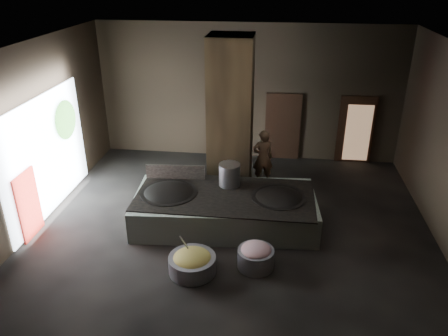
# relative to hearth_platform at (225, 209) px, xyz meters

# --- Properties ---
(floor) EXTENTS (10.00, 9.00, 0.10)m
(floor) POSITION_rel_hearth_platform_xyz_m (0.22, -0.04, -0.45)
(floor) COLOR black
(floor) RESTS_ON ground
(ceiling) EXTENTS (10.00, 9.00, 0.10)m
(ceiling) POSITION_rel_hearth_platform_xyz_m (0.22, -0.04, 4.15)
(ceiling) COLOR black
(ceiling) RESTS_ON back_wall
(back_wall) EXTENTS (10.00, 0.10, 4.50)m
(back_wall) POSITION_rel_hearth_platform_xyz_m (0.22, 4.51, 1.85)
(back_wall) COLOR black
(back_wall) RESTS_ON ground
(front_wall) EXTENTS (10.00, 0.10, 4.50)m
(front_wall) POSITION_rel_hearth_platform_xyz_m (0.22, -4.59, 1.85)
(front_wall) COLOR black
(front_wall) RESTS_ON ground
(left_wall) EXTENTS (0.10, 9.00, 4.50)m
(left_wall) POSITION_rel_hearth_platform_xyz_m (-4.83, -0.04, 1.85)
(left_wall) COLOR black
(left_wall) RESTS_ON ground
(pillar) EXTENTS (1.20, 1.20, 4.50)m
(pillar) POSITION_rel_hearth_platform_xyz_m (-0.08, 1.86, 1.85)
(pillar) COLOR black
(pillar) RESTS_ON ground
(hearth_platform) EXTENTS (4.73, 2.51, 0.80)m
(hearth_platform) POSITION_rel_hearth_platform_xyz_m (0.00, 0.00, 0.00)
(hearth_platform) COLOR beige
(hearth_platform) RESTS_ON ground
(platform_cap) EXTENTS (4.49, 2.16, 0.03)m
(platform_cap) POSITION_rel_hearth_platform_xyz_m (0.00, 0.00, 0.42)
(platform_cap) COLOR black
(platform_cap) RESTS_ON hearth_platform
(wok_left) EXTENTS (1.45, 1.45, 0.40)m
(wok_left) POSITION_rel_hearth_platform_xyz_m (-1.45, -0.05, 0.35)
(wok_left) COLOR black
(wok_left) RESTS_ON hearth_platform
(wok_left_rim) EXTENTS (1.48, 1.48, 0.05)m
(wok_left_rim) POSITION_rel_hearth_platform_xyz_m (-1.45, -0.05, 0.42)
(wok_left_rim) COLOR black
(wok_left_rim) RESTS_ON hearth_platform
(wok_right) EXTENTS (1.35, 1.35, 0.38)m
(wok_right) POSITION_rel_hearth_platform_xyz_m (1.35, 0.05, 0.35)
(wok_right) COLOR black
(wok_right) RESTS_ON hearth_platform
(wok_right_rim) EXTENTS (1.38, 1.38, 0.05)m
(wok_right_rim) POSITION_rel_hearth_platform_xyz_m (1.35, 0.05, 0.42)
(wok_right_rim) COLOR black
(wok_right_rim) RESTS_ON hearth_platform
(stock_pot) EXTENTS (0.56, 0.56, 0.60)m
(stock_pot) POSITION_rel_hearth_platform_xyz_m (0.05, 0.55, 0.73)
(stock_pot) COLOR #AAACB2
(stock_pot) RESTS_ON hearth_platform
(splash_guard) EXTENTS (1.60, 0.17, 0.40)m
(splash_guard) POSITION_rel_hearth_platform_xyz_m (-1.45, 0.75, 0.63)
(splash_guard) COLOR black
(splash_guard) RESTS_ON hearth_platform
(cook) EXTENTS (0.72, 0.56, 1.73)m
(cook) POSITION_rel_hearth_platform_xyz_m (0.85, 2.36, 0.47)
(cook) COLOR brown
(cook) RESTS_ON ground
(veg_basin) EXTENTS (1.11, 1.11, 0.38)m
(veg_basin) POSITION_rel_hearth_platform_xyz_m (-0.47, -2.07, -0.21)
(veg_basin) COLOR gray
(veg_basin) RESTS_ON ground
(veg_fill) EXTENTS (0.85, 0.85, 0.26)m
(veg_fill) POSITION_rel_hearth_platform_xyz_m (-0.47, -2.07, -0.05)
(veg_fill) COLOR #8CA851
(veg_fill) RESTS_ON veg_basin
(ladle) EXTENTS (0.23, 0.38, 0.74)m
(ladle) POSITION_rel_hearth_platform_xyz_m (-0.62, -1.92, 0.15)
(ladle) COLOR #AAACB2
(ladle) RESTS_ON veg_basin
(meat_basin) EXTENTS (0.98, 0.98, 0.45)m
(meat_basin) POSITION_rel_hearth_platform_xyz_m (0.90, -1.73, -0.18)
(meat_basin) COLOR gray
(meat_basin) RESTS_ON ground
(meat_fill) EXTENTS (0.67, 0.67, 0.26)m
(meat_fill) POSITION_rel_hearth_platform_xyz_m (0.90, -1.73, 0.05)
(meat_fill) COLOR #C67689
(meat_fill) RESTS_ON meat_basin
(doorway_near) EXTENTS (1.18, 0.08, 2.38)m
(doorway_near) POSITION_rel_hearth_platform_xyz_m (1.42, 4.41, 0.70)
(doorway_near) COLOR black
(doorway_near) RESTS_ON ground
(doorway_near_glow) EXTENTS (0.76, 0.04, 1.80)m
(doorway_near_glow) POSITION_rel_hearth_platform_xyz_m (1.24, 4.49, 0.65)
(doorway_near_glow) COLOR #8C6647
(doorway_near_glow) RESTS_ON ground
(doorway_far) EXTENTS (1.18, 0.08, 2.38)m
(doorway_far) POSITION_rel_hearth_platform_xyz_m (3.82, 4.41, 0.70)
(doorway_far) COLOR black
(doorway_far) RESTS_ON ground
(doorway_far_glow) EXTENTS (0.81, 0.04, 1.93)m
(doorway_far_glow) POSITION_rel_hearth_platform_xyz_m (3.90, 4.35, 0.65)
(doorway_far_glow) COLOR #8C6647
(doorway_far_glow) RESTS_ON ground
(left_opening) EXTENTS (0.04, 4.20, 3.10)m
(left_opening) POSITION_rel_hearth_platform_xyz_m (-4.73, 0.16, 1.20)
(left_opening) COLOR white
(left_opening) RESTS_ON ground
(pavilion_sliver) EXTENTS (0.05, 0.90, 1.70)m
(pavilion_sliver) POSITION_rel_hearth_platform_xyz_m (-4.66, -1.14, 0.45)
(pavilion_sliver) COLOR maroon
(pavilion_sliver) RESTS_ON ground
(tree_silhouette) EXTENTS (0.28, 1.10, 1.10)m
(tree_silhouette) POSITION_rel_hearth_platform_xyz_m (-4.63, 1.26, 1.80)
(tree_silhouette) COLOR #194714
(tree_silhouette) RESTS_ON left_opening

